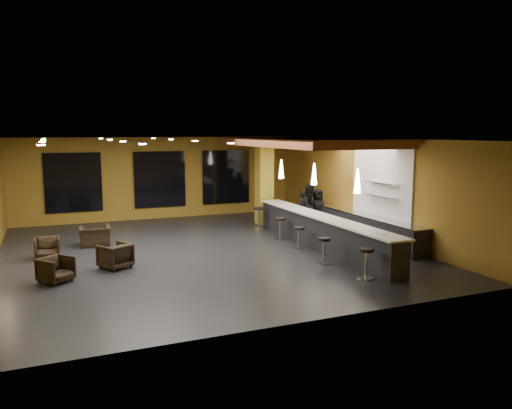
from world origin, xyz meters
name	(u,v)px	position (x,y,z in m)	size (l,w,h in m)	color
floor	(204,252)	(0.00, 0.00, -0.05)	(12.00, 13.00, 0.10)	black
ceiling	(202,138)	(0.00, 0.00, 3.55)	(12.00, 13.00, 0.10)	black
wall_back	(159,178)	(0.00, 6.55, 1.75)	(12.00, 0.10, 3.50)	olive
wall_front	(301,236)	(0.00, -6.55, 1.75)	(12.00, 0.10, 3.50)	olive
wall_right	(366,188)	(6.05, 0.00, 1.75)	(0.10, 13.00, 3.50)	olive
wood_soffit	(303,142)	(4.00, 1.00, 3.36)	(3.60, 8.00, 0.28)	#A0562E
window_left	(73,183)	(-3.50, 6.44, 1.70)	(2.20, 0.06, 2.40)	black
window_center	(160,179)	(0.00, 6.44, 1.70)	(2.20, 0.06, 2.40)	black
window_right	(226,177)	(3.00, 6.44, 1.70)	(2.20, 0.06, 2.40)	black
tile_backsplash	(381,183)	(5.96, -1.00, 2.00)	(0.06, 3.20, 2.40)	white
bar_counter	(321,232)	(3.65, -1.00, 0.50)	(0.60, 8.00, 1.00)	black
bar_top	(321,216)	(3.65, -1.00, 1.02)	(0.78, 8.10, 0.05)	white
prep_counter	(364,227)	(5.65, -0.50, 0.43)	(0.70, 6.00, 0.86)	black
prep_top	(364,214)	(5.65, -0.50, 0.89)	(0.72, 6.00, 0.03)	silver
wall_shelf_lower	(381,196)	(5.82, -1.20, 1.60)	(0.30, 1.50, 0.03)	silver
wall_shelf_upper	(382,183)	(5.82, -1.20, 2.05)	(0.30, 1.50, 0.03)	silver
column	(264,181)	(3.65, 3.60, 1.75)	(0.60, 0.60, 3.50)	#A28824
pendant_0	(358,181)	(3.65, -3.00, 2.35)	(0.20, 0.20, 0.70)	white
pendant_1	(314,174)	(3.65, -0.50, 2.35)	(0.20, 0.20, 0.70)	white
pendant_2	(281,169)	(3.65, 2.00, 2.35)	(0.20, 0.20, 0.70)	white
staff_a	(304,210)	(4.61, 1.97, 0.76)	(0.55, 0.36, 1.51)	black
staff_b	(310,207)	(4.86, 1.91, 0.86)	(0.84, 0.65, 1.73)	black
staff_c	(317,208)	(5.25, 2.05, 0.76)	(0.74, 0.48, 1.52)	black
armchair_a	(56,270)	(-4.36, -1.76, 0.32)	(0.69, 0.70, 0.64)	black
armchair_b	(115,256)	(-2.83, -1.01, 0.35)	(0.74, 0.76, 0.69)	black
armchair_c	(47,248)	(-4.55, 0.86, 0.32)	(0.68, 0.70, 0.64)	black
armchair_d	(95,236)	(-3.10, 2.08, 0.32)	(0.98, 0.86, 0.64)	black
bar_stool_0	(366,259)	(2.96, -4.50, 0.51)	(0.40, 0.40, 0.80)	silver
bar_stool_1	(324,247)	(2.71, -2.81, 0.48)	(0.38, 0.38, 0.75)	silver
bar_stool_2	(299,235)	(2.87, -0.98, 0.46)	(0.37, 0.37, 0.72)	silver
bar_stool_3	(280,226)	(2.94, 0.56, 0.49)	(0.39, 0.39, 0.77)	silver
bar_stool_4	(259,215)	(2.96, 2.52, 0.55)	(0.44, 0.44, 0.86)	silver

